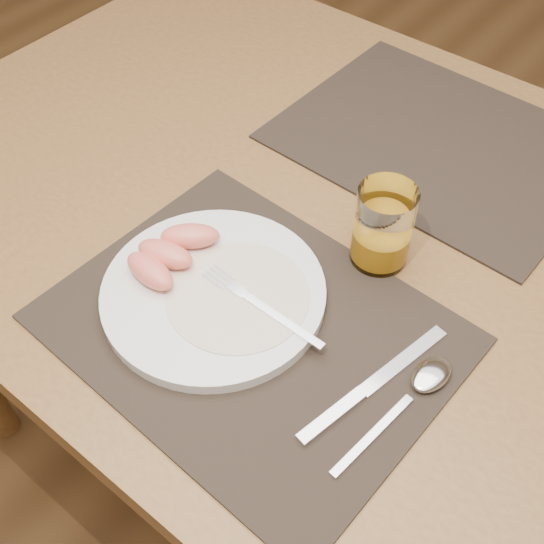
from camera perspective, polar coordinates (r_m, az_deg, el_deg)
The scene contains 11 objects.
ground at distance 1.54m, azimuth 4.32°, elevation -15.95°, with size 5.00×5.00×0.00m, color brown.
table at distance 0.98m, azimuth 6.55°, elevation 0.60°, with size 1.40×0.90×0.75m.
placemat_near at distance 0.80m, azimuth -1.73°, elevation -4.69°, with size 0.45×0.35×0.00m, color black.
placemat_far at distance 1.07m, azimuth 13.74°, elevation 10.55°, with size 0.45×0.35×0.00m, color black.
plate at distance 0.82m, azimuth -4.91°, elevation -1.76°, with size 0.27×0.27×0.02m, color white.
plate_dressing at distance 0.81m, azimuth -2.89°, elevation -1.98°, with size 0.17×0.17×0.00m.
fork at distance 0.80m, azimuth -1.62°, elevation -2.39°, with size 0.17×0.02×0.00m.
knife at distance 0.75m, azimuth 7.58°, elevation -9.94°, with size 0.06×0.22×0.01m.
spoon at distance 0.77m, azimuth 12.52°, elevation -9.05°, with size 0.04×0.19×0.01m.
juice_glass at distance 0.84m, azimuth 9.22°, elevation 3.50°, with size 0.07×0.07×0.11m.
grapefruit_wedges at distance 0.84m, azimuth -8.64°, elevation 1.55°, with size 0.08×0.13×0.03m.
Camera 1 is at (0.31, -0.57, 1.40)m, focal length 45.00 mm.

